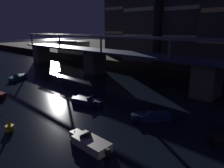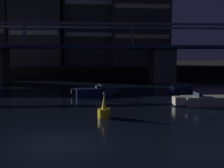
{
  "view_description": "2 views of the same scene",
  "coord_description": "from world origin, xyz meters",
  "px_view_note": "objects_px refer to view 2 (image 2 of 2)",
  "views": [
    {
      "loc": [
        24.68,
        -1.2,
        10.8
      ],
      "look_at": [
        1.98,
        22.52,
        1.99
      ],
      "focal_mm": 32.91,
      "sensor_mm": 36.0,
      "label": 1
    },
    {
      "loc": [
        1.35,
        -13.28,
        4.22
      ],
      "look_at": [
        3.93,
        17.76,
        1.15
      ],
      "focal_mm": 44.88,
      "sensor_mm": 36.0,
      "label": 2
    }
  ],
  "objects_px": {
    "speedboat_near_center": "(203,101)",
    "speedboat_far_left": "(179,88)",
    "channel_buoy": "(104,111)",
    "speedboat_mid_right": "(94,92)",
    "river_bridge": "(80,57)"
  },
  "relations": [
    {
      "from": "speedboat_near_center",
      "to": "speedboat_mid_right",
      "type": "bearing_deg",
      "value": 142.12
    },
    {
      "from": "speedboat_mid_right",
      "to": "speedboat_far_left",
      "type": "bearing_deg",
      "value": 11.47
    },
    {
      "from": "speedboat_near_center",
      "to": "speedboat_far_left",
      "type": "bearing_deg",
      "value": 84.39
    },
    {
      "from": "speedboat_mid_right",
      "to": "channel_buoy",
      "type": "height_order",
      "value": "channel_buoy"
    },
    {
      "from": "speedboat_far_left",
      "to": "channel_buoy",
      "type": "xyz_separation_m",
      "value": [
        -9.72,
        -13.3,
        0.06
      ]
    },
    {
      "from": "speedboat_near_center",
      "to": "channel_buoy",
      "type": "relative_size",
      "value": 2.95
    },
    {
      "from": "channel_buoy",
      "to": "speedboat_far_left",
      "type": "bearing_deg",
      "value": 53.84
    },
    {
      "from": "speedboat_far_left",
      "to": "channel_buoy",
      "type": "height_order",
      "value": "channel_buoy"
    },
    {
      "from": "river_bridge",
      "to": "speedboat_far_left",
      "type": "height_order",
      "value": "river_bridge"
    },
    {
      "from": "river_bridge",
      "to": "speedboat_far_left",
      "type": "distance_m",
      "value": 18.46
    },
    {
      "from": "river_bridge",
      "to": "speedboat_mid_right",
      "type": "relative_size",
      "value": 16.83
    },
    {
      "from": "speedboat_mid_right",
      "to": "channel_buoy",
      "type": "xyz_separation_m",
      "value": [
        0.45,
        -11.24,
        0.06
      ]
    },
    {
      "from": "speedboat_near_center",
      "to": "speedboat_far_left",
      "type": "height_order",
      "value": "same"
    },
    {
      "from": "speedboat_near_center",
      "to": "speedboat_far_left",
      "type": "distance_m",
      "value": 9.31
    },
    {
      "from": "speedboat_near_center",
      "to": "channel_buoy",
      "type": "bearing_deg",
      "value": -155.4
    }
  ]
}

